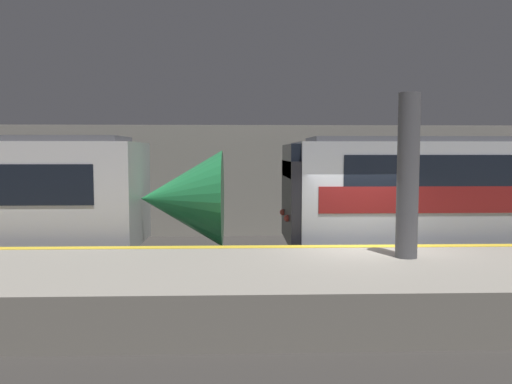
{
  "coord_description": "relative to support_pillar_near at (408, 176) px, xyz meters",
  "views": [
    {
      "loc": [
        -2.88,
        -11.24,
        3.03
      ],
      "look_at": [
        -2.49,
        0.88,
        2.07
      ],
      "focal_mm": 35.0,
      "sensor_mm": 36.0,
      "label": 1
    }
  ],
  "objects": [
    {
      "name": "ground_plane",
      "position": [
        -0.49,
        1.35,
        -2.56
      ],
      "size": [
        120.0,
        120.0,
        0.0
      ],
      "primitive_type": "plane",
      "color": "#33302D"
    },
    {
      "name": "platform",
      "position": [
        -0.49,
        -0.61,
        -2.11
      ],
      "size": [
        40.0,
        3.94,
        0.92
      ],
      "color": "gray",
      "rests_on": "ground"
    },
    {
      "name": "station_rear_barrier",
      "position": [
        -0.49,
        8.1,
        -0.55
      ],
      "size": [
        50.0,
        0.15,
        4.01
      ],
      "color": "#9E998E",
      "rests_on": "ground"
    },
    {
      "name": "support_pillar_near",
      "position": [
        0.0,
        0.0,
        0.0
      ],
      "size": [
        0.44,
        0.44,
        3.31
      ],
      "color": "#56565B",
      "rests_on": "platform"
    }
  ]
}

